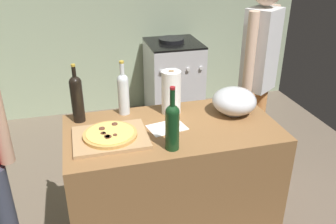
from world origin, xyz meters
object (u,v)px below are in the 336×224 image
(stove, at_px, (173,80))
(mixing_bowl, at_px, (234,101))
(pizza, at_px, (110,134))
(paper_towel_roll, at_px, (171,92))
(wine_bottle_amber, at_px, (123,92))
(wine_bottle_dark, at_px, (172,125))
(wine_bottle_clear, at_px, (77,97))
(person_in_red, at_px, (258,72))

(stove, bearing_deg, mixing_bowl, -93.79)
(pizza, bearing_deg, paper_towel_roll, 29.97)
(pizza, height_order, wine_bottle_amber, wine_bottle_amber)
(mixing_bowl, xyz_separation_m, stove, (0.12, 1.81, -0.54))
(wine_bottle_amber, bearing_deg, wine_bottle_dark, -69.55)
(wine_bottle_clear, bearing_deg, wine_bottle_dark, -44.33)
(paper_towel_roll, xyz_separation_m, wine_bottle_dark, (-0.11, -0.41, 0.00))
(wine_bottle_amber, bearing_deg, paper_towel_roll, -13.19)
(wine_bottle_clear, height_order, person_in_red, person_in_red)
(wine_bottle_dark, bearing_deg, person_in_red, 41.82)
(mixing_bowl, bearing_deg, person_in_red, 49.94)
(wine_bottle_dark, bearing_deg, pizza, 149.62)
(wine_bottle_clear, xyz_separation_m, person_in_red, (1.36, 0.37, -0.10))
(wine_bottle_dark, relative_size, stove, 0.38)
(wine_bottle_dark, relative_size, wine_bottle_amber, 1.02)
(wine_bottle_amber, distance_m, stove, 1.91)
(paper_towel_roll, height_order, wine_bottle_clear, wine_bottle_clear)
(wine_bottle_clear, relative_size, wine_bottle_amber, 1.05)
(mixing_bowl, relative_size, paper_towel_roll, 0.98)
(paper_towel_roll, bearing_deg, wine_bottle_clear, 176.69)
(person_in_red, bearing_deg, paper_towel_roll, -153.26)
(pizza, xyz_separation_m, person_in_red, (1.21, 0.64, 0.03))
(wine_bottle_dark, height_order, stove, wine_bottle_dark)
(wine_bottle_amber, bearing_deg, mixing_bowl, -15.05)
(paper_towel_roll, relative_size, person_in_red, 0.17)
(mixing_bowl, height_order, wine_bottle_clear, wine_bottle_clear)
(paper_towel_roll, bearing_deg, mixing_bowl, -16.45)
(pizza, xyz_separation_m, stove, (0.90, 1.93, -0.49))
(paper_towel_roll, height_order, wine_bottle_dark, wine_bottle_dark)
(mixing_bowl, xyz_separation_m, person_in_red, (0.43, 0.52, -0.03))
(pizza, distance_m, paper_towel_roll, 0.48)
(wine_bottle_dark, bearing_deg, wine_bottle_amber, 110.45)
(paper_towel_roll, relative_size, wine_bottle_clear, 0.78)
(wine_bottle_dark, distance_m, person_in_red, 1.23)
(wine_bottle_dark, bearing_deg, stove, 74.20)
(paper_towel_roll, relative_size, wine_bottle_amber, 0.82)
(paper_towel_roll, bearing_deg, person_in_red, 26.74)
(pizza, distance_m, wine_bottle_dark, 0.36)
(stove, bearing_deg, wine_bottle_clear, -122.16)
(wine_bottle_amber, height_order, person_in_red, person_in_red)
(pizza, height_order, stove, pizza)
(pizza, relative_size, stove, 0.32)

